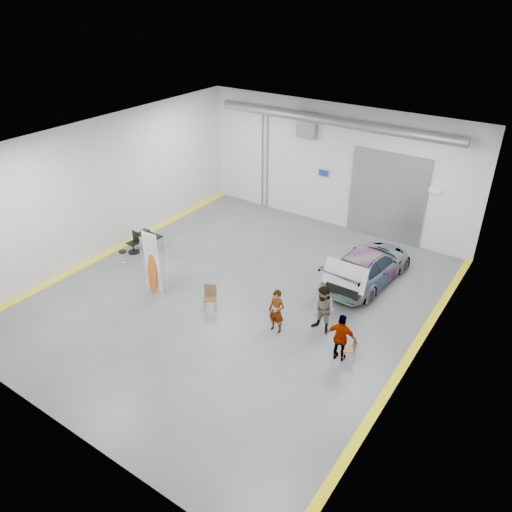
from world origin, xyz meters
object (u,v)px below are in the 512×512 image
Objects in this scene: surfboard_display at (152,267)px; work_table at (148,235)px; person_a at (277,311)px; office_chair at (134,244)px; person_c at (341,338)px; folding_chair_far at (348,353)px; sedan_car at (368,265)px; folding_chair_near at (210,302)px; person_b at (323,310)px; shop_stool at (124,258)px.

work_table is at bearing 137.86° from surfboard_display.
person_a is 8.51m from office_chair.
surfboard_display is 2.26× the size of work_table.
surfboard_display reaches higher than person_c.
folding_chair_far is (2.75, 0.05, -0.56)m from person_a.
sedan_car is 5.15× the size of folding_chair_near.
folding_chair_far is (8.09, 0.67, -0.85)m from surfboard_display.
person_a is (-1.29, -4.91, 0.11)m from sedan_car.
person_b is 9.32m from shop_stool.
surfboard_display is at bearing -174.39° from person_a.
person_a is at bearing -120.72° from folding_chair_far.
person_a is 2.42× the size of shop_stool.
person_b reaches higher than shop_stool.
surfboard_display reaches higher than sedan_car.
person_b is at bearing -46.38° from person_c.
person_c reaches higher than work_table.
office_chair is at bearing -13.17° from person_c.
office_chair reaches higher than folding_chair_far.
person_a is at bearing -138.82° from person_b.
shop_stool is at bearing 32.38° from sedan_car.
office_chair is at bearing -174.12° from person_b.
work_table is (-9.32, -3.11, 0.04)m from sedan_car.
folding_chair_far is at bearing -27.70° from folding_chair_near.
work_table is at bearing 61.72° from office_chair.
folding_chair_near is 1.13× the size of folding_chair_far.
person_c reaches higher than folding_chair_near.
surfboard_display is at bearing -16.77° from shop_stool.
person_c is 10.45m from shop_stool.
folding_chair_near reaches higher than folding_chair_far.
office_chair is at bearing 148.61° from surfboard_display.
office_chair is at bearing 114.06° from shop_stool.
person_a reaches higher than office_chair.
person_c is 2.02× the size of folding_chair_far.
surfboard_display reaches higher than folding_chair_near.
shop_stool is 1.19m from office_chair.
work_table is 0.75m from office_chair.
sedan_car is 6.60m from folding_chair_near.
surfboard_display is at bearing 156.05° from folding_chair_near.
person_c is at bearing -29.19° from folding_chair_near.
office_chair is (-5.66, 1.54, 0.13)m from folding_chair_near.
person_c is 2.53× the size of shop_stool.
person_a is at bearing -1.13° from shop_stool.
person_b reaches higher than person_a.
surfboard_display reaches higher than folding_chair_far.
person_b reaches higher than folding_chair_near.
person_b is 1.05× the size of person_c.
work_table is at bearing -130.97° from folding_chair_far.
office_chair is (-9.76, 0.36, -0.48)m from person_b.
person_c is at bearing -32.23° from person_b.
work_table is at bearing 23.52° from sedan_car.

